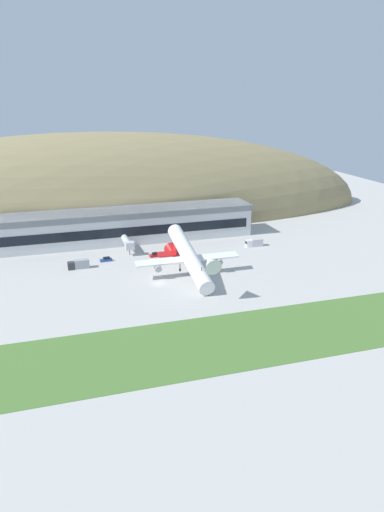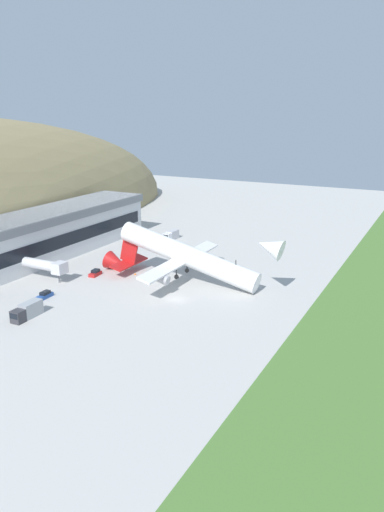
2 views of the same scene
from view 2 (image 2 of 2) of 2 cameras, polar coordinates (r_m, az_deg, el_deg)
The scene contains 10 objects.
ground_plane at distance 115.50m, azimuth -1.83°, elevation -4.99°, with size 378.64×378.64×0.00m, color #B7B5AF.
grass_strip_foreground at distance 103.18m, azimuth 20.10°, elevation -8.76°, with size 340.78×29.62×0.08m, color #4C7533.
terminal_building at distance 141.68m, azimuth -20.88°, elevation 1.26°, with size 112.10×16.76×13.61m.
jetway_0 at distance 132.04m, azimuth -16.29°, elevation -1.05°, with size 3.38×13.14×5.43m.
cargo_airplane at distance 124.71m, azimuth -0.84°, elevation -0.06°, with size 36.15×49.80×16.46m.
service_car_0 at distance 121.12m, azimuth -16.47°, elevation -4.32°, with size 4.54×1.89×1.58m.
service_car_1 at distance 133.90m, azimuth -10.99°, elevation -1.93°, with size 4.03×2.21×1.62m.
fuel_truck at distance 167.32m, azimuth -2.42°, elevation 2.35°, with size 7.13×2.58×3.01m.
box_truck at distance 110.73m, azimuth -18.31°, elevation -5.99°, with size 7.57×2.63×3.19m.
traffic_cone_0 at distance 133.09m, azimuth -6.51°, elevation -2.02°, with size 0.52×0.52×0.58m.
Camera 2 is at (-93.69, -52.68, 42.28)m, focal length 35.00 mm.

